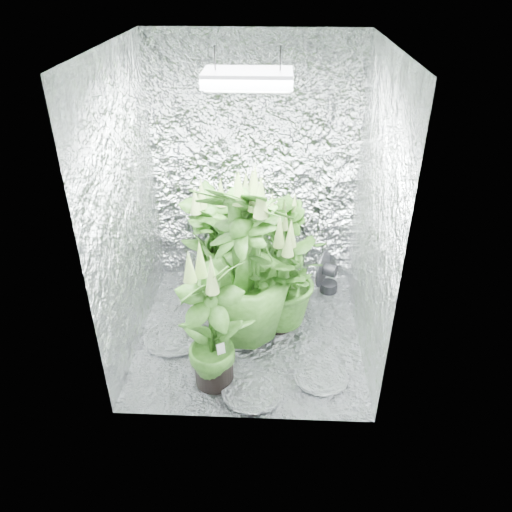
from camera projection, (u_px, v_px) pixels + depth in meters
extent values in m
plane|color=silver|center=(250.00, 332.00, 3.72)|extent=(1.60, 1.60, 0.00)
cube|color=silver|center=(255.00, 167.00, 3.89)|extent=(1.60, 0.02, 2.00)
cube|color=silver|center=(240.00, 282.00, 2.52)|extent=(1.60, 0.02, 2.00)
cube|color=silver|center=(126.00, 209.00, 3.24)|extent=(0.02, 1.60, 2.00)
cube|color=silver|center=(374.00, 214.00, 3.17)|extent=(0.02, 1.60, 2.00)
cube|color=silver|center=(247.00, 45.00, 2.69)|extent=(1.60, 1.60, 0.01)
cube|color=gray|center=(248.00, 78.00, 2.78)|extent=(0.50, 0.30, 0.08)
cube|color=white|center=(248.00, 86.00, 2.80)|extent=(0.46, 0.26, 0.01)
cylinder|color=black|center=(215.00, 57.00, 2.73)|extent=(0.01, 0.01, 0.13)
cylinder|color=black|center=(281.00, 58.00, 2.71)|extent=(0.01, 0.01, 0.13)
cylinder|color=black|center=(242.00, 274.00, 4.20)|extent=(0.26, 0.26, 0.23)
cylinder|color=#482918|center=(242.00, 264.00, 4.14)|extent=(0.24, 0.24, 0.03)
imported|color=#1A3D0C|center=(241.00, 235.00, 4.00)|extent=(0.99, 0.99, 0.93)
cone|color=#809C50|center=(240.00, 188.00, 3.79)|extent=(0.08, 0.08, 0.23)
cylinder|color=black|center=(214.00, 277.00, 4.14)|extent=(0.27, 0.27, 0.24)
cylinder|color=#482918|center=(213.00, 266.00, 4.09)|extent=(0.25, 0.25, 0.03)
imported|color=#1A3D0C|center=(212.00, 240.00, 3.96)|extent=(0.62, 0.62, 0.90)
cone|color=#809C50|center=(209.00, 194.00, 3.76)|extent=(0.09, 0.09, 0.24)
cylinder|color=black|center=(280.00, 280.00, 4.12)|extent=(0.25, 0.25, 0.22)
cylinder|color=#482918|center=(280.00, 271.00, 4.07)|extent=(0.23, 0.23, 0.03)
imported|color=#1A3D0C|center=(281.00, 248.00, 3.96)|extent=(0.52, 0.52, 0.79)
cone|color=#809C50|center=(282.00, 210.00, 3.78)|extent=(0.08, 0.08, 0.22)
cylinder|color=black|center=(245.00, 318.00, 3.65)|extent=(0.31, 0.31, 0.27)
cylinder|color=#482918|center=(244.00, 304.00, 3.59)|extent=(0.28, 0.28, 0.03)
imported|color=#1A3D0C|center=(244.00, 260.00, 3.40)|extent=(0.84, 0.84, 1.20)
cone|color=#809C50|center=(243.00, 188.00, 3.12)|extent=(0.10, 0.10, 0.27)
cylinder|color=black|center=(277.00, 312.00, 3.75)|extent=(0.27, 0.27, 0.24)
cylinder|color=#482918|center=(277.00, 301.00, 3.69)|extent=(0.24, 0.24, 0.03)
imported|color=#1A3D0C|center=(278.00, 278.00, 3.59)|extent=(0.76, 0.76, 0.79)
cone|color=#809C50|center=(279.00, 236.00, 3.41)|extent=(0.09, 0.09, 0.24)
cylinder|color=black|center=(214.00, 368.00, 3.24)|extent=(0.25, 0.25, 0.22)
cylinder|color=#482918|center=(214.00, 357.00, 3.19)|extent=(0.23, 0.23, 0.03)
imported|color=#1A3D0C|center=(212.00, 322.00, 3.04)|extent=(0.70, 0.70, 0.94)
cone|color=#809C50|center=(208.00, 264.00, 2.83)|extent=(0.08, 0.08, 0.22)
cylinder|color=black|center=(328.00, 287.00, 4.16)|extent=(0.14, 0.14, 0.08)
cylinder|color=black|center=(330.00, 270.00, 4.08)|extent=(0.13, 0.13, 0.10)
cylinder|color=#4C4C51|center=(323.00, 269.00, 4.10)|extent=(0.14, 0.29, 0.31)
torus|color=#4C4C51|center=(323.00, 269.00, 4.10)|extent=(0.14, 0.30, 0.32)
cube|color=white|center=(221.00, 350.00, 3.12)|extent=(0.06, 0.05, 0.08)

